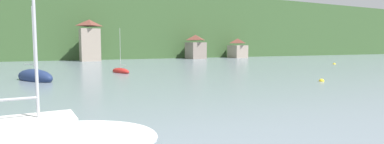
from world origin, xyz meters
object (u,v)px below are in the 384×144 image
at_px(shore_building_central, 196,47).
at_px(shore_building_eastcentral, 238,48).
at_px(mooring_buoy_mid, 322,81).
at_px(mooring_buoy_far, 334,64).
at_px(shore_building_westcentral, 90,41).
at_px(sailboat_far_7, 35,77).
at_px(sailboat_far_3, 121,71).

bearing_deg(shore_building_central, shore_building_eastcentral, -0.50).
bearing_deg(shore_building_eastcentral, mooring_buoy_mid, -117.54).
distance_m(shore_building_central, mooring_buoy_mid, 60.18).
bearing_deg(mooring_buoy_far, shore_building_central, 108.39).
height_order(shore_building_westcentral, shore_building_central, shore_building_westcentral).
distance_m(shore_building_westcentral, shore_building_central, 30.54).
bearing_deg(sailboat_far_7, mooring_buoy_mid, 34.21).
distance_m(shore_building_westcentral, shore_building_eastcentral, 45.79).
distance_m(shore_building_eastcentral, sailboat_far_3, 60.34).
bearing_deg(sailboat_far_7, sailboat_far_3, 89.72).
relative_size(shore_building_eastcentral, mooring_buoy_mid, 10.72).
bearing_deg(sailboat_far_7, shore_building_central, 107.75).
height_order(sailboat_far_3, mooring_buoy_mid, sailboat_far_3).
height_order(shore_building_eastcentral, sailboat_far_3, sailboat_far_3).
xyz_separation_m(shore_building_central, sailboat_far_7, (-42.73, -43.37, -3.05)).
bearing_deg(shore_building_eastcentral, mooring_buoy_far, -93.86).
relative_size(shore_building_central, sailboat_far_3, 1.08).
height_order(mooring_buoy_mid, mooring_buoy_far, mooring_buoy_far).
distance_m(shore_building_central, sailboat_far_3, 49.49).
relative_size(shore_building_central, shore_building_eastcentral, 1.14).
height_order(sailboat_far_7, mooring_buoy_mid, sailboat_far_7).
bearing_deg(shore_building_westcentral, mooring_buoy_far, -41.15).
bearing_deg(shore_building_central, mooring_buoy_mid, -104.47).
distance_m(shore_building_eastcentral, sailboat_far_7, 72.37).
distance_m(shore_building_westcentral, mooring_buoy_mid, 60.03).
distance_m(shore_building_westcentral, sailboat_far_7, 44.92).
xyz_separation_m(shore_building_westcentral, mooring_buoy_mid, (15.48, -57.78, -5.07)).
distance_m(shore_building_eastcentral, mooring_buoy_far, 38.21).
bearing_deg(shore_building_eastcentral, shore_building_westcentral, -179.67).
bearing_deg(mooring_buoy_far, mooring_buoy_mid, -144.12).
xyz_separation_m(shore_building_eastcentral, sailboat_far_3, (-47.10, -37.60, -2.82)).
relative_size(shore_building_westcentral, shore_building_central, 1.47).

